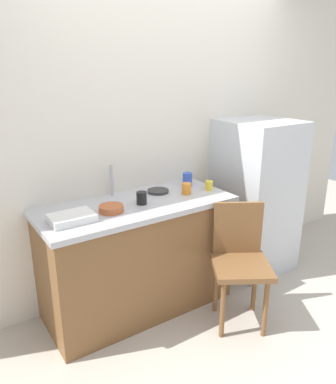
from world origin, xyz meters
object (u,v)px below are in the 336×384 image
(refrigerator, at_px, (255,196))
(dish_tray, at_px, (72,218))
(cup_orange, at_px, (186,189))
(cup_yellow, at_px, (209,186))
(cup_blue, at_px, (187,179))
(terracotta_bowl, at_px, (111,209))
(hotplate, at_px, (158,191))
(cup_black, at_px, (142,198))
(chair, at_px, (240,259))

(refrigerator, xyz_separation_m, dish_tray, (-1.75, -0.06, 0.21))
(dish_tray, bearing_deg, cup_orange, 2.13)
(cup_yellow, xyz_separation_m, cup_orange, (-0.21, 0.02, 0.01))
(cup_blue, bearing_deg, cup_yellow, -70.68)
(refrigerator, relative_size, terracotta_bowl, 8.12)
(hotplate, relative_size, cup_black, 1.86)
(chair, height_order, cup_orange, cup_orange)
(terracotta_bowl, distance_m, cup_blue, 0.82)
(hotplate, height_order, cup_orange, cup_orange)
(dish_tray, height_order, hotplate, dish_tray)
(hotplate, bearing_deg, refrigerator, -7.37)
(cup_orange, bearing_deg, terracotta_bowl, -178.26)
(refrigerator, xyz_separation_m, cup_black, (-1.22, -0.03, 0.23))
(hotplate, distance_m, cup_orange, 0.23)
(dish_tray, height_order, cup_yellow, cup_yellow)
(terracotta_bowl, height_order, cup_orange, cup_orange)
(refrigerator, height_order, hotplate, refrigerator)
(refrigerator, distance_m, cup_black, 1.24)
(dish_tray, xyz_separation_m, cup_yellow, (1.15, 0.01, 0.01))
(terracotta_bowl, bearing_deg, dish_tray, -177.00)
(chair, bearing_deg, cup_orange, 134.53)
(cup_black, bearing_deg, dish_tray, -176.67)
(cup_yellow, relative_size, cup_orange, 0.87)
(chair, xyz_separation_m, cup_black, (-0.52, 0.50, 0.42))
(refrigerator, distance_m, cup_orange, 0.84)
(chair, bearing_deg, cup_yellow, 110.83)
(chair, xyz_separation_m, dish_tray, (-1.06, 0.47, 0.40))
(dish_tray, height_order, terracotta_bowl, dish_tray)
(cup_black, bearing_deg, terracotta_bowl, -176.28)
(chair, bearing_deg, dish_tray, -172.34)
(refrigerator, distance_m, terracotta_bowl, 1.48)
(refrigerator, relative_size, cup_black, 15.08)
(cup_orange, bearing_deg, dish_tray, -177.87)
(chair, bearing_deg, hotplate, 144.58)
(refrigerator, xyz_separation_m, cup_blue, (-0.67, 0.15, 0.24))
(chair, xyz_separation_m, cup_yellow, (0.09, 0.48, 0.41))
(chair, height_order, dish_tray, dish_tray)
(cup_orange, xyz_separation_m, cup_blue, (0.14, 0.18, 0.01))
(cup_black, bearing_deg, chair, -43.91)
(cup_black, distance_m, cup_yellow, 0.61)
(chair, bearing_deg, terracotta_bowl, 179.40)
(hotplate, bearing_deg, cup_orange, -43.48)
(refrigerator, bearing_deg, terracotta_bowl, -178.08)
(terracotta_bowl, bearing_deg, cup_yellow, -0.11)
(cup_yellow, relative_size, cup_blue, 0.70)
(chair, distance_m, cup_orange, 0.67)
(hotplate, bearing_deg, cup_black, -146.59)
(terracotta_bowl, bearing_deg, cup_orange, 1.74)
(cup_black, bearing_deg, cup_orange, 0.53)
(dish_tray, height_order, cup_orange, cup_orange)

